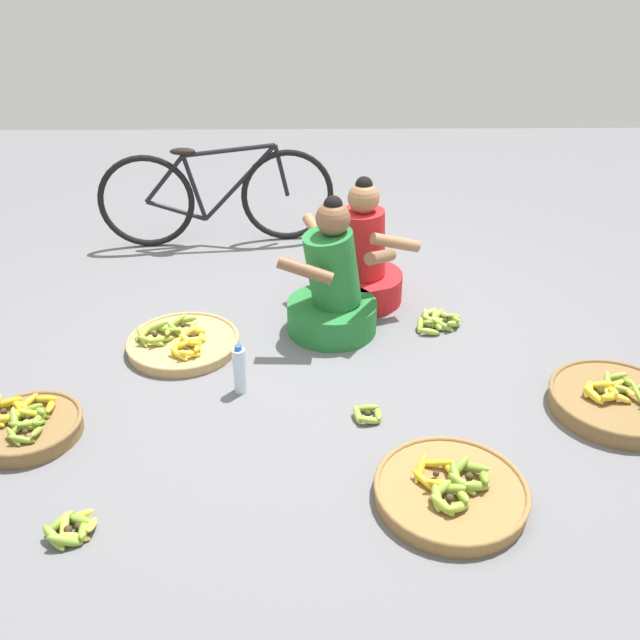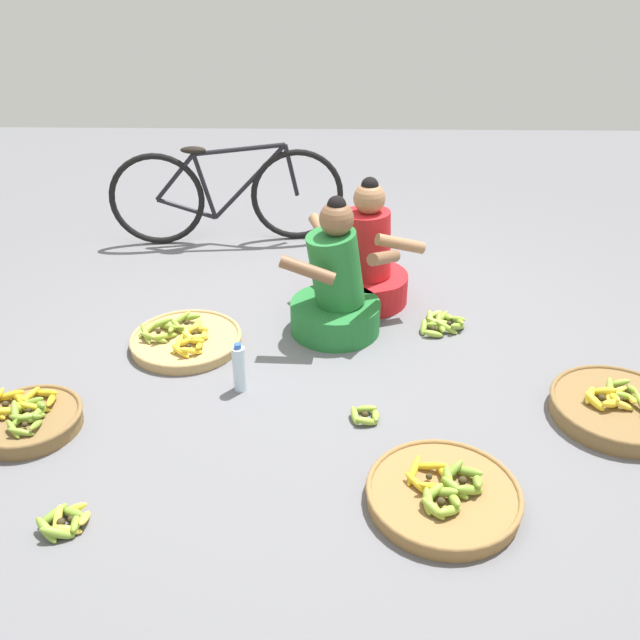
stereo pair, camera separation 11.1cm
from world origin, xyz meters
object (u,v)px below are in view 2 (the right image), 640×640
vendor_woman_front (336,290)px  loose_bananas_near_bicycle (442,322)px  banana_basket_mid_right (444,494)px  loose_bananas_front_center (366,415)px  banana_basket_back_left (618,407)px  banana_basket_front_left (186,339)px  banana_basket_back_center (28,418)px  loose_bananas_back_right (65,521)px  vendor_woman_behind (367,263)px  bicycle_leaning (227,195)px  water_bottle (239,368)px

vendor_woman_front → loose_bananas_near_bicycle: (0.63, 0.05, -0.23)m
vendor_woman_front → banana_basket_mid_right: size_ratio=1.29×
loose_bananas_front_center → loose_bananas_near_bicycle: bearing=61.7°
banana_basket_back_left → banana_basket_front_left: size_ratio=1.02×
vendor_woman_front → banana_basket_back_center: size_ratio=1.68×
vendor_woman_front → loose_bananas_back_right: (-1.05, -1.54, -0.23)m
vendor_woman_behind → loose_bananas_front_center: vendor_woman_behind is taller
vendor_woman_behind → banana_basket_mid_right: (0.25, -1.76, -0.21)m
banana_basket_mid_right → banana_basket_front_left: bearing=137.2°
vendor_woman_behind → loose_bananas_front_center: (-0.04, -1.22, -0.23)m
bicycle_leaning → banana_basket_front_left: bearing=-91.7°
vendor_woman_front → loose_bananas_near_bicycle: 0.67m
loose_bananas_front_center → vendor_woman_front: bearing=99.9°
vendor_woman_behind → water_bottle: size_ratio=2.96×
vendor_woman_front → bicycle_leaning: vendor_woman_front is taller
vendor_woman_front → loose_bananas_front_center: 0.88m
loose_bananas_near_bicycle → loose_bananas_back_right: size_ratio=1.40×
vendor_woman_front → water_bottle: size_ratio=3.03×
bicycle_leaning → loose_bananas_back_right: (-0.25, -2.86, -0.33)m
banana_basket_front_left → loose_bananas_front_center: 1.18m
banana_basket_mid_right → loose_bananas_back_right: banana_basket_mid_right is taller
bicycle_leaning → banana_basket_back_left: size_ratio=2.66×
vendor_woman_behind → banana_basket_back_left: vendor_woman_behind is taller
bicycle_leaning → banana_basket_front_left: 1.54m
banana_basket_front_left → loose_bananas_back_right: (-0.21, -1.35, -0.01)m
banana_basket_back_left → loose_bananas_back_right: bearing=-162.6°
banana_basket_back_center → loose_bananas_front_center: (1.58, 0.10, -0.03)m
loose_bananas_front_center → banana_basket_front_left: bearing=146.6°
banana_basket_back_center → loose_bananas_front_center: banana_basket_back_center is taller
loose_bananas_back_right → loose_bananas_front_center: size_ratio=1.44×
vendor_woman_front → loose_bananas_back_right: size_ratio=3.89×
banana_basket_front_left → water_bottle: water_bottle is taller
vendor_woman_behind → banana_basket_mid_right: vendor_woman_behind is taller
vendor_woman_behind → loose_bananas_near_bicycle: vendor_woman_behind is taller
vendor_woman_front → banana_basket_mid_right: vendor_woman_front is taller
loose_bananas_front_center → water_bottle: 0.68m
loose_bananas_front_center → vendor_woman_behind: bearing=88.0°
banana_basket_mid_right → loose_bananas_back_right: (-1.50, -0.16, -0.01)m
vendor_woman_front → banana_basket_front_left: bearing=-167.5°
vendor_woman_front → bicycle_leaning: bearing=121.2°
banana_basket_mid_right → banana_basket_front_left: (-1.28, 1.19, -0.00)m
banana_basket_back_center → loose_bananas_near_bicycle: size_ratio=1.66×
vendor_woman_front → loose_bananas_near_bicycle: size_ratio=2.79×
vendor_woman_front → banana_basket_back_center: vendor_woman_front is taller
banana_basket_mid_right → bicycle_leaning: bearing=114.7°
banana_basket_front_left → loose_bananas_front_center: size_ratio=4.29×
banana_basket_front_left → loose_bananas_front_center: (0.99, -0.65, -0.01)m
vendor_woman_front → loose_bananas_back_right: bearing=-124.3°
loose_bananas_near_bicycle → loose_bananas_front_center: size_ratio=2.01×
vendor_woman_behind → loose_bananas_back_right: 2.30m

